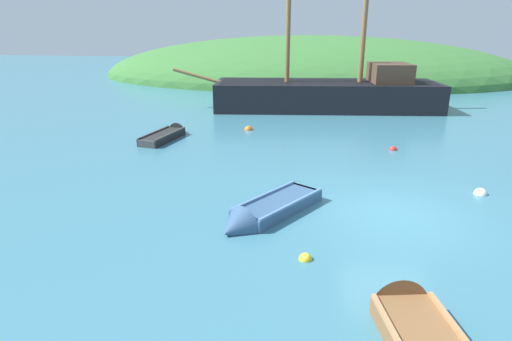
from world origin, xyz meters
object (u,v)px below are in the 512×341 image
Objects in this scene: sailing_ship at (328,99)px; rowboat_outer_left at (417,334)px; rowboat_center at (168,136)px; buoy_white at (480,194)px; buoy_orange at (248,130)px; buoy_yellow at (305,259)px; rowboat_near_dock at (265,214)px; buoy_red at (393,150)px.

sailing_ship reaches higher than rowboat_outer_left.
rowboat_center is 14.67m from rowboat_outer_left.
sailing_ship is 41.53× the size of buoy_white.
buoy_orange is at bearing -47.79° from rowboat_center.
rowboat_outer_left is 7.53m from buoy_white.
buoy_yellow is at bearing -75.22° from buoy_orange.
rowboat_near_dock is (-1.98, -16.01, -0.50)m from sailing_ship.
rowboat_center reaches higher than buoy_orange.
rowboat_near_dock is 11.90× the size of buoy_yellow.
sailing_ship is at bearing 107.65° from buoy_white.
buoy_orange is at bearing 104.78° from buoy_yellow.
rowboat_outer_left reaches higher than buoy_white.
buoy_yellow is 12.27m from buoy_orange.
sailing_ship is 7.35m from buoy_orange.
buoy_yellow is at bearing -135.47° from rowboat_center.
rowboat_center is 12.79m from buoy_white.
rowboat_near_dock is at bearing -158.03° from buoy_white.
buoy_white is at bearing 144.82° from rowboat_near_dock.
buoy_orange reaches higher than buoy_yellow.
rowboat_outer_left is 10.40× the size of buoy_red.
buoy_yellow is at bearing 28.39° from rowboat_outer_left.
buoy_red is (4.45, 7.17, -0.10)m from rowboat_near_dock.
buoy_yellow is (6.52, -9.81, -0.10)m from rowboat_center.
rowboat_center is at bearing 42.49° from sailing_ship.
sailing_ship is 4.61× the size of rowboat_near_dock.
rowboat_outer_left is at bearing -50.33° from buoy_yellow.
sailing_ship reaches higher than buoy_orange.
buoy_red is (2.47, -8.84, -0.60)m from sailing_ship.
rowboat_outer_left is 8.21× the size of buoy_orange.
buoy_white is 0.96× the size of buoy_orange.
rowboat_center is 8.69× the size of buoy_white.
buoy_orange is (-2.00, 9.86, -0.10)m from rowboat_near_dock.
rowboat_center is 9.48m from rowboat_near_dock.
buoy_yellow is (1.13, -2.01, -0.10)m from rowboat_near_dock.
rowboat_near_dock is 2.31m from buoy_yellow.
sailing_ship is 4.87× the size of rowboat_outer_left.
rowboat_near_dock reaches higher than buoy_yellow.
buoy_white is (3.28, 6.78, -0.11)m from rowboat_outer_left.
rowboat_center is at bearing -148.72° from buoy_orange.
rowboat_center is 0.96× the size of rowboat_near_dock.
buoy_white is 1.22× the size of buoy_red.
buoy_orange is at bearing -135.66° from rowboat_near_dock.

